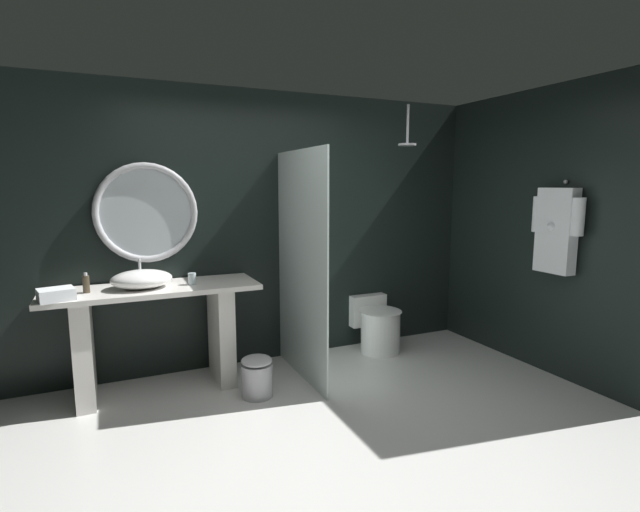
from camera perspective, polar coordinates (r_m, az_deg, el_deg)
The scene contains 14 objects.
ground_plane at distance 3.31m, azimuth 3.72°, elevation -22.74°, with size 5.76×5.76×0.00m, color silver.
back_wall_panel at distance 4.61m, azimuth -7.33°, elevation 3.28°, with size 4.80×0.10×2.60m, color black.
side_wall_right at distance 4.94m, azimuth 24.22°, elevation 2.94°, with size 0.10×2.47×2.60m, color black.
vanity_counter at distance 4.20m, azimuth -19.27°, elevation -8.22°, with size 1.69×0.60×0.89m.
vessel_sink at distance 4.08m, azimuth -20.78°, elevation -2.62°, with size 0.48×0.39×0.22m.
tumbler_cup at distance 4.10m, azimuth -15.23°, elevation -2.67°, with size 0.07×0.07×0.10m, color silver.
soap_dispenser at distance 4.08m, azimuth -26.47°, elevation -3.03°, with size 0.05×0.05×0.16m.
round_wall_mirror at distance 4.32m, azimuth -20.24°, elevation 4.91°, with size 0.86×0.06×0.86m.
shower_glass_panel at distance 4.15m, azimuth -2.30°, elevation -1.28°, with size 0.02×1.11×2.02m, color silver.
rain_shower_head at distance 4.86m, azimuth 10.52°, elevation 13.70°, with size 0.18×0.18×0.39m.
hanging_bathrobe at distance 4.58m, azimuth 26.71°, elevation 3.08°, with size 0.20×0.50×0.81m.
toilet at distance 5.02m, azimuth 6.89°, elevation -8.32°, with size 0.42×0.62×0.55m.
waste_bin at distance 4.01m, azimuth -7.64°, elevation -14.20°, with size 0.25×0.25×0.34m.
folded_hand_towel at distance 3.92m, azimuth -29.31°, elevation -4.08°, with size 0.24×0.19×0.09m, color white.
Camera 1 is at (-1.35, -2.49, 1.72)m, focal length 26.43 mm.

